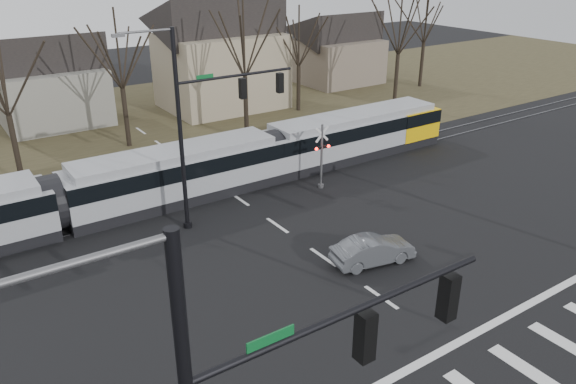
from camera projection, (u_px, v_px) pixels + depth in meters
ground at (416, 321)px, 22.09m from camera, size 140.00×140.00×0.00m
grass_verge at (132, 125)px, 46.35m from camera, size 140.00×28.00×0.01m
crosswalk at (502, 381)px, 19.06m from camera, size 27.00×2.60×0.01m
stop_line at (452, 346)px, 20.73m from camera, size 28.00×0.35×0.01m
lane_dashes at (224, 188)px, 34.22m from camera, size 0.18×30.00×0.01m
rail_pair at (225, 189)px, 34.06m from camera, size 90.00×1.52×0.06m
tram at (174, 173)px, 31.94m from camera, size 40.86×3.03×3.10m
sedan at (373, 250)px, 25.96m from camera, size 2.83×4.46×1.30m
signal_pole_far at (209, 117)px, 28.04m from camera, size 9.28×0.44×10.20m
rail_crossing_signal at (322, 158)px, 33.60m from camera, size 1.08×0.36×4.00m
tree_row at (180, 74)px, 40.81m from camera, size 59.20×7.20×10.00m
house_b at (49, 76)px, 45.21m from camera, size 8.64×7.56×7.65m
house_c at (220, 49)px, 49.62m from camera, size 10.80×8.64×10.10m
house_d at (338, 45)px, 59.35m from camera, size 8.64×7.56×7.65m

